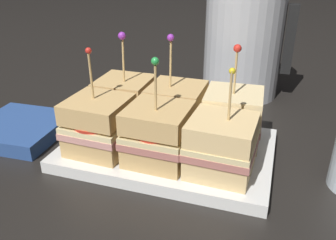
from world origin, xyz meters
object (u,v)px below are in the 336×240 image
sandwich_front_left (99,125)px  sandwich_front_center (158,134)px  sandwich_back_center (176,110)px  sandwich_back_right (233,117)px  kettle_steel (244,40)px  serving_platter (168,150)px  napkin_stack (20,129)px  sandwich_front_right (221,146)px  sandwich_back_left (125,102)px

sandwich_front_left → sandwich_front_center: 0.09m
sandwich_front_left → sandwich_back_center: size_ratio=0.96×
sandwich_front_center → sandwich_back_right: 0.12m
sandwich_back_right → kettle_steel: bearing=94.7°
serving_platter → napkin_stack: (-0.26, -0.02, 0.00)m
sandwich_front_center → sandwich_front_right: 0.09m
sandwich_back_left → sandwich_front_right: bearing=-26.9°
sandwich_front_center → sandwich_back_left: sandwich_back_left is taller
sandwich_back_center → sandwich_back_right: (0.09, 0.00, 0.00)m
sandwich_back_right → kettle_steel: (-0.02, 0.25, 0.06)m
sandwich_back_left → napkin_stack: bearing=-159.9°
sandwich_back_left → sandwich_back_center: bearing=-1.9°
sandwich_front_left → sandwich_back_right: same height
sandwich_back_left → napkin_stack: (-0.17, -0.06, -0.05)m
sandwich_front_right → sandwich_back_right: 0.09m
sandwich_front_center → sandwich_back_right: bearing=44.1°
sandwich_front_center → napkin_stack: sandwich_front_center is taller
kettle_steel → napkin_stack: kettle_steel is taller
sandwich_front_center → sandwich_back_right: (0.09, 0.09, 0.00)m
serving_platter → napkin_stack: napkin_stack is taller
serving_platter → sandwich_front_center: (-0.00, -0.04, 0.05)m
sandwich_back_center → napkin_stack: bearing=-167.1°
sandwich_back_right → kettle_steel: kettle_steel is taller
sandwich_front_center → sandwich_back_center: size_ratio=0.94×
sandwich_front_left → sandwich_front_center: (0.09, 0.00, 0.00)m
sandwich_back_right → napkin_stack: bearing=-170.3°
sandwich_front_right → kettle_steel: size_ratio=0.56×
sandwich_back_right → napkin_stack: (-0.35, -0.06, -0.05)m
sandwich_back_center → kettle_steel: 0.27m
sandwich_back_center → napkin_stack: sandwich_back_center is taller
sandwich_front_right → sandwich_back_center: size_ratio=0.91×
sandwich_front_right → napkin_stack: 0.35m
serving_platter → napkin_stack: 0.26m
sandwich_back_right → napkin_stack: size_ratio=1.06×
sandwich_front_center → sandwich_front_right: size_ratio=1.04×
sandwich_front_right → sandwich_back_center: 0.12m
sandwich_back_center → sandwich_back_right: 0.09m
kettle_steel → napkin_stack: bearing=-136.3°
sandwich_back_right → napkin_stack: 0.36m
napkin_stack → serving_platter: bearing=3.6°
sandwich_front_right → sandwich_back_center: sandwich_back_center is taller
sandwich_front_center → sandwich_front_right: bearing=-0.7°
sandwich_front_left → kettle_steel: bearing=65.0°
sandwich_front_left → kettle_steel: 0.38m
sandwich_front_right → sandwich_back_right: (0.00, 0.09, 0.00)m
serving_platter → sandwich_front_right: sandwich_front_right is taller
napkin_stack → sandwich_front_center: bearing=-6.0°
sandwich_back_center → kettle_steel: kettle_steel is taller
sandwich_back_left → kettle_steel: kettle_steel is taller
sandwich_front_center → sandwich_front_left: bearing=-179.9°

